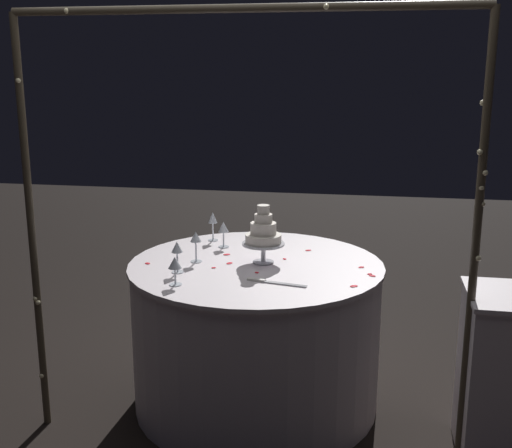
# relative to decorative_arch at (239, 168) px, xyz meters

# --- Properties ---
(ground_plane) EXTENTS (12.00, 12.00, 0.00)m
(ground_plane) POSITION_rel_decorative_arch_xyz_m (0.00, -0.41, -1.34)
(ground_plane) COLOR black
(decorative_arch) EXTENTS (2.07, 0.06, 2.03)m
(decorative_arch) POSITION_rel_decorative_arch_xyz_m (0.00, 0.00, 0.00)
(decorative_arch) COLOR #473D2D
(decorative_arch) RESTS_ON ground
(main_table) EXTENTS (1.32, 1.32, 0.78)m
(main_table) POSITION_rel_decorative_arch_xyz_m (0.00, -0.41, -0.95)
(main_table) COLOR white
(main_table) RESTS_ON ground
(side_table) EXTENTS (0.45, 0.45, 0.80)m
(side_table) POSITION_rel_decorative_arch_xyz_m (-1.23, -0.11, -0.94)
(side_table) COLOR white
(side_table) RESTS_ON ground
(tiered_cake) EXTENTS (0.22, 0.22, 0.31)m
(tiered_cake) POSITION_rel_decorative_arch_xyz_m (-0.04, -0.42, -0.40)
(tiered_cake) COLOR silver
(tiered_cake) RESTS_ON main_table
(wine_glass_0) EXTENTS (0.06, 0.06, 0.14)m
(wine_glass_0) POSITION_rel_decorative_arch_xyz_m (0.31, -0.01, -0.46)
(wine_glass_0) COLOR silver
(wine_glass_0) RESTS_ON main_table
(wine_glass_1) EXTENTS (0.06, 0.06, 0.16)m
(wine_glass_1) POSITION_rel_decorative_arch_xyz_m (0.35, -0.19, -0.44)
(wine_glass_1) COLOR silver
(wine_glass_1) RESTS_ON main_table
(wine_glass_2) EXTENTS (0.06, 0.06, 0.17)m
(wine_glass_2) POSITION_rel_decorative_arch_xyz_m (0.33, -0.81, -0.43)
(wine_glass_2) COLOR silver
(wine_glass_2) RESTS_ON main_table
(wine_glass_3) EXTENTS (0.06, 0.06, 0.15)m
(wine_glass_3) POSITION_rel_decorative_arch_xyz_m (0.23, -0.68, -0.45)
(wine_glass_3) COLOR silver
(wine_glass_3) RESTS_ON main_table
(wine_glass_4) EXTENTS (0.06, 0.06, 0.16)m
(wine_glass_4) POSITION_rel_decorative_arch_xyz_m (0.31, -0.38, -0.44)
(wine_glass_4) COLOR silver
(wine_glass_4) RESTS_ON main_table
(cake_knife) EXTENTS (0.29, 0.08, 0.01)m
(cake_knife) POSITION_rel_decorative_arch_xyz_m (-0.13, -0.11, -0.55)
(cake_knife) COLOR silver
(cake_knife) RESTS_ON main_table
(rose_petal_0) EXTENTS (0.04, 0.04, 0.00)m
(rose_petal_0) POSITION_rel_decorative_arch_xyz_m (-0.24, -0.69, -0.56)
(rose_petal_0) COLOR red
(rose_petal_0) RESTS_ON main_table
(rose_petal_1) EXTENTS (0.04, 0.04, 0.00)m
(rose_petal_1) POSITION_rel_decorative_arch_xyz_m (-0.59, -0.30, -0.56)
(rose_petal_1) COLOR red
(rose_petal_1) RESTS_ON main_table
(rose_petal_2) EXTENTS (0.04, 0.04, 0.00)m
(rose_petal_2) POSITION_rel_decorative_arch_xyz_m (-0.54, -0.43, -0.56)
(rose_petal_2) COLOR red
(rose_petal_2) RESTS_ON main_table
(rose_petal_3) EXTENTS (0.03, 0.03, 0.00)m
(rose_petal_3) POSITION_rel_decorative_arch_xyz_m (-0.03, -0.25, -0.56)
(rose_petal_3) COLOR red
(rose_petal_3) RESTS_ON main_table
(rose_petal_4) EXTENTS (0.03, 0.03, 0.00)m
(rose_petal_4) POSITION_rel_decorative_arch_xyz_m (-0.58, -0.33, -0.56)
(rose_petal_4) COLOR red
(rose_petal_4) RESTS_ON main_table
(rose_petal_5) EXTENTS (0.04, 0.04, 0.00)m
(rose_petal_5) POSITION_rel_decorative_arch_xyz_m (0.55, -0.30, -0.56)
(rose_petal_5) COLOR red
(rose_petal_5) RESTS_ON main_table
(rose_petal_6) EXTENTS (0.05, 0.05, 0.00)m
(rose_petal_6) POSITION_rel_decorative_arch_xyz_m (-0.51, -0.13, -0.56)
(rose_petal_6) COLOR red
(rose_petal_6) RESTS_ON main_table
(rose_petal_7) EXTENTS (0.04, 0.05, 0.00)m
(rose_petal_7) POSITION_rel_decorative_arch_xyz_m (0.13, -0.38, -0.56)
(rose_petal_7) COLOR red
(rose_petal_7) RESTS_ON main_table
(rose_petal_8) EXTENTS (0.03, 0.03, 0.00)m
(rose_petal_8) POSITION_rel_decorative_arch_xyz_m (0.20, -0.29, -0.56)
(rose_petal_8) COLOR red
(rose_petal_8) RESTS_ON main_table
(rose_petal_9) EXTENTS (0.03, 0.03, 0.00)m
(rose_petal_9) POSITION_rel_decorative_arch_xyz_m (-0.14, -0.51, -0.56)
(rose_petal_9) COLOR red
(rose_petal_9) RESTS_ON main_table
(rose_petal_10) EXTENTS (0.05, 0.04, 0.00)m
(rose_petal_10) POSITION_rel_decorative_arch_xyz_m (0.18, -0.53, -0.56)
(rose_petal_10) COLOR red
(rose_petal_10) RESTS_ON main_table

